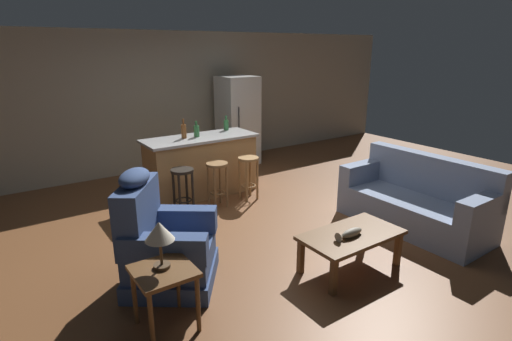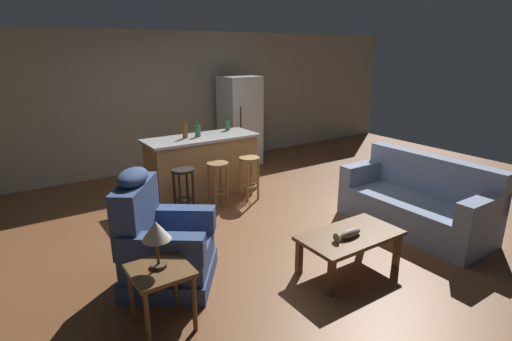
{
  "view_description": "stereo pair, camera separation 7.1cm",
  "coord_description": "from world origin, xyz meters",
  "px_view_note": "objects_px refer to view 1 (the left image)",
  "views": [
    {
      "loc": [
        -2.77,
        -4.22,
        2.3
      ],
      "look_at": [
        0.07,
        -0.1,
        0.75
      ],
      "focal_mm": 28.0,
      "sensor_mm": 36.0,
      "label": 1
    },
    {
      "loc": [
        -2.71,
        -4.26,
        2.3
      ],
      "look_at": [
        0.07,
        -0.1,
        0.75
      ],
      "focal_mm": 28.0,
      "sensor_mm": 36.0,
      "label": 2
    }
  ],
  "objects_px": {
    "bottle_short_amber": "(226,125)",
    "bottle_wine_dark": "(184,131)",
    "couch": "(416,202)",
    "bar_stool_left": "(183,183)",
    "end_table": "(164,280)",
    "refrigerator": "(238,121)",
    "bar_stool_right": "(248,170)",
    "kitchen_island": "(201,165)",
    "recliner_near_lamp": "(163,244)",
    "bar_stool_middle": "(217,176)",
    "table_lamp": "(159,233)",
    "coffee_table": "(351,238)",
    "fish_figurine": "(350,234)",
    "bottle_tall_green": "(197,131)"
  },
  "relations": [
    {
      "from": "bar_stool_left",
      "to": "bar_stool_middle",
      "type": "relative_size",
      "value": 1.0
    },
    {
      "from": "recliner_near_lamp",
      "to": "bottle_wine_dark",
      "type": "distance_m",
      "value": 2.57
    },
    {
      "from": "end_table",
      "to": "table_lamp",
      "type": "height_order",
      "value": "table_lamp"
    },
    {
      "from": "recliner_near_lamp",
      "to": "bar_stool_right",
      "type": "distance_m",
      "value": 2.48
    },
    {
      "from": "recliner_near_lamp",
      "to": "bar_stool_left",
      "type": "height_order",
      "value": "recliner_near_lamp"
    },
    {
      "from": "bar_stool_right",
      "to": "bottle_wine_dark",
      "type": "xyz_separation_m",
      "value": [
        -0.74,
        0.68,
        0.59
      ]
    },
    {
      "from": "end_table",
      "to": "refrigerator",
      "type": "xyz_separation_m",
      "value": [
        3.21,
        3.97,
        0.42
      ]
    },
    {
      "from": "bottle_short_amber",
      "to": "bottle_wine_dark",
      "type": "bearing_deg",
      "value": -168.23
    },
    {
      "from": "refrigerator",
      "to": "bottle_tall_green",
      "type": "distance_m",
      "value": 1.9
    },
    {
      "from": "bar_stool_left",
      "to": "bottle_tall_green",
      "type": "height_order",
      "value": "bottle_tall_green"
    },
    {
      "from": "couch",
      "to": "recliner_near_lamp",
      "type": "xyz_separation_m",
      "value": [
        -3.28,
        0.63,
        0.08
      ]
    },
    {
      "from": "couch",
      "to": "bar_stool_left",
      "type": "height_order",
      "value": "couch"
    },
    {
      "from": "fish_figurine",
      "to": "recliner_near_lamp",
      "type": "xyz_separation_m",
      "value": [
        -1.65,
        0.95,
        -0.04
      ]
    },
    {
      "from": "table_lamp",
      "to": "bottle_wine_dark",
      "type": "xyz_separation_m",
      "value": [
        1.51,
        2.78,
        0.2
      ]
    },
    {
      "from": "couch",
      "to": "bar_stool_middle",
      "type": "bearing_deg",
      "value": -49.55
    },
    {
      "from": "coffee_table",
      "to": "couch",
      "type": "height_order",
      "value": "couch"
    },
    {
      "from": "bar_stool_middle",
      "to": "kitchen_island",
      "type": "bearing_deg",
      "value": 84.64
    },
    {
      "from": "kitchen_island",
      "to": "refrigerator",
      "type": "bearing_deg",
      "value": 39.56
    },
    {
      "from": "fish_figurine",
      "to": "bottle_short_amber",
      "type": "xyz_separation_m",
      "value": [
        0.47,
        3.27,
        0.58
      ]
    },
    {
      "from": "recliner_near_lamp",
      "to": "bottle_tall_green",
      "type": "relative_size",
      "value": 4.82
    },
    {
      "from": "bar_stool_right",
      "to": "table_lamp",
      "type": "bearing_deg",
      "value": -136.93
    },
    {
      "from": "coffee_table",
      "to": "end_table",
      "type": "distance_m",
      "value": 2.01
    },
    {
      "from": "end_table",
      "to": "bar_stool_right",
      "type": "relative_size",
      "value": 0.82
    },
    {
      "from": "fish_figurine",
      "to": "couch",
      "type": "distance_m",
      "value": 1.66
    },
    {
      "from": "bar_stool_right",
      "to": "kitchen_island",
      "type": "bearing_deg",
      "value": 128.07
    },
    {
      "from": "bar_stool_right",
      "to": "coffee_table",
      "type": "bearing_deg",
      "value": -96.21
    },
    {
      "from": "fish_figurine",
      "to": "bar_stool_right",
      "type": "height_order",
      "value": "bar_stool_right"
    },
    {
      "from": "table_lamp",
      "to": "bar_stool_right",
      "type": "relative_size",
      "value": 0.6
    },
    {
      "from": "recliner_near_lamp",
      "to": "bar_stool_middle",
      "type": "distance_m",
      "value": 2.06
    },
    {
      "from": "bottle_short_amber",
      "to": "bottle_wine_dark",
      "type": "xyz_separation_m",
      "value": [
        -0.86,
        -0.18,
        0.02
      ]
    },
    {
      "from": "bar_stool_middle",
      "to": "bottle_tall_green",
      "type": "height_order",
      "value": "bottle_tall_green"
    },
    {
      "from": "bottle_short_amber",
      "to": "bottle_wine_dark",
      "type": "distance_m",
      "value": 0.88
    },
    {
      "from": "couch",
      "to": "bar_stool_middle",
      "type": "relative_size",
      "value": 2.81
    },
    {
      "from": "recliner_near_lamp",
      "to": "end_table",
      "type": "xyz_separation_m",
      "value": [
        -0.25,
        -0.67,
        0.04
      ]
    },
    {
      "from": "kitchen_island",
      "to": "bar_stool_middle",
      "type": "bearing_deg",
      "value": -95.36
    },
    {
      "from": "table_lamp",
      "to": "bar_stool_left",
      "type": "relative_size",
      "value": 0.6
    },
    {
      "from": "end_table",
      "to": "bar_stool_right",
      "type": "xyz_separation_m",
      "value": [
        2.25,
        2.14,
        0.01
      ]
    },
    {
      "from": "bottle_tall_green",
      "to": "table_lamp",
      "type": "bearing_deg",
      "value": -121.81
    },
    {
      "from": "end_table",
      "to": "table_lamp",
      "type": "distance_m",
      "value": 0.41
    },
    {
      "from": "recliner_near_lamp",
      "to": "bar_stool_left",
      "type": "distance_m",
      "value": 1.72
    },
    {
      "from": "kitchen_island",
      "to": "bar_stool_right",
      "type": "bearing_deg",
      "value": -51.93
    },
    {
      "from": "kitchen_island",
      "to": "bottle_wine_dark",
      "type": "xyz_separation_m",
      "value": [
        -0.25,
        0.05,
        0.59
      ]
    },
    {
      "from": "kitchen_island",
      "to": "bottle_wine_dark",
      "type": "height_order",
      "value": "bottle_wine_dark"
    },
    {
      "from": "coffee_table",
      "to": "bottle_wine_dark",
      "type": "relative_size",
      "value": 3.65
    },
    {
      "from": "bottle_tall_green",
      "to": "bar_stool_left",
      "type": "bearing_deg",
      "value": -130.76
    },
    {
      "from": "recliner_near_lamp",
      "to": "bar_stool_left",
      "type": "relative_size",
      "value": 1.76
    },
    {
      "from": "refrigerator",
      "to": "kitchen_island",
      "type": "bearing_deg",
      "value": -140.44
    },
    {
      "from": "bar_stool_middle",
      "to": "bar_stool_right",
      "type": "xyz_separation_m",
      "value": [
        0.55,
        0.0,
        0.0
      ]
    },
    {
      "from": "bar_stool_middle",
      "to": "bottle_tall_green",
      "type": "bearing_deg",
      "value": 88.53
    },
    {
      "from": "end_table",
      "to": "kitchen_island",
      "type": "relative_size",
      "value": 0.31
    }
  ]
}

